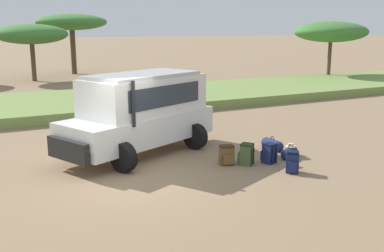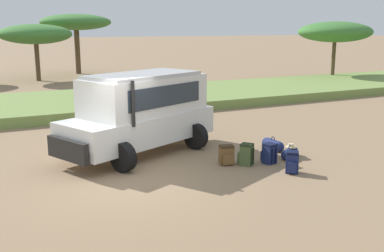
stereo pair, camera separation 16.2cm
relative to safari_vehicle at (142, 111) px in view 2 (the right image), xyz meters
The scene contains 12 objects.
ground_plane 2.78m from the safari_vehicle, 118.05° to the right, with size 320.00×320.00×0.00m, color #8C7051.
grass_bank 8.89m from the safari_vehicle, 97.55° to the left, with size 120.00×7.00×0.44m.
safari_vehicle is the anchor object (origin of this frame).
backpack_beside_front_wheel 4.74m from the safari_vehicle, 51.44° to the right, with size 0.44×0.45×0.58m.
backpack_cluster_center 4.02m from the safari_vehicle, 42.80° to the right, with size 0.41×0.46×0.58m.
backpack_near_rear_wheel 2.98m from the safari_vehicle, 52.65° to the right, with size 0.43×0.41×0.56m.
backpack_outermost 3.46m from the safari_vehicle, 48.95° to the right, with size 0.45×0.47×0.62m.
duffel_bag_low_black_case 4.61m from the safari_vehicle, 33.42° to the right, with size 0.80×0.60×0.40m.
duffel_bag_soft_canvas 4.25m from the safari_vehicle, 21.77° to the right, with size 0.34×0.95×0.43m.
acacia_tree_centre_back 21.19m from the safari_vehicle, 90.63° to the left, with size 5.05×4.64×4.00m.
acacia_tree_right_mid 25.23m from the safari_vehicle, 82.13° to the left, with size 5.67×5.10×4.82m.
acacia_tree_far_right 22.10m from the safari_vehicle, 32.15° to the left, with size 5.34×4.79×4.17m.
Camera 2 is at (-3.35, -10.51, 3.80)m, focal length 42.00 mm.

